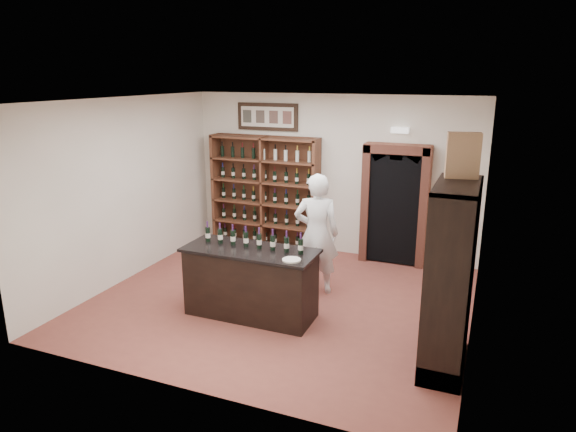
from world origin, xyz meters
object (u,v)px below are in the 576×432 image
(tasting_counter, at_px, (251,283))
(wine_crate, at_px, (463,155))
(shopkeeper, at_px, (317,234))
(counter_bottle_0, at_px, (208,234))
(wine_shelf, at_px, (265,192))
(side_cabinet, at_px, (451,306))

(tasting_counter, xyz_separation_m, wine_crate, (2.69, 0.03, 1.96))
(shopkeeper, relative_size, wine_crate, 3.68)
(tasting_counter, distance_m, counter_bottle_0, 0.95)
(counter_bottle_0, bearing_deg, wine_shelf, 97.59)
(wine_shelf, bearing_deg, shopkeeper, -46.75)
(side_cabinet, distance_m, wine_crate, 1.74)
(wine_shelf, relative_size, side_cabinet, 1.00)
(side_cabinet, xyz_separation_m, wine_crate, (-0.04, 0.33, 1.70))
(wine_shelf, height_order, side_cabinet, same)
(wine_shelf, distance_m, wine_crate, 4.96)
(wine_crate, bearing_deg, side_cabinet, -93.90)
(counter_bottle_0, relative_size, wine_crate, 0.58)
(counter_bottle_0, distance_m, shopkeeper, 1.69)
(side_cabinet, xyz_separation_m, shopkeeper, (-2.14, 1.45, 0.20))
(side_cabinet, relative_size, shopkeeper, 1.15)
(shopkeeper, xyz_separation_m, wine_crate, (2.11, -1.11, 1.51))
(side_cabinet, bearing_deg, counter_bottle_0, 173.69)
(shopkeeper, bearing_deg, counter_bottle_0, 22.65)
(counter_bottle_0, distance_m, side_cabinet, 3.48)
(counter_bottle_0, distance_m, wine_crate, 3.67)
(wine_shelf, distance_m, shopkeeper, 2.46)
(tasting_counter, bearing_deg, counter_bottle_0, 173.57)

